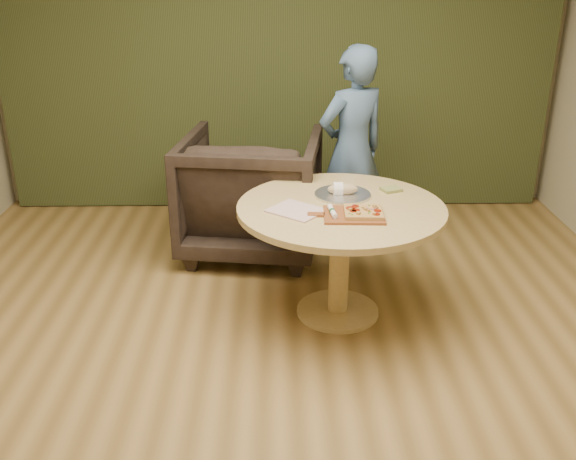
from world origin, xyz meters
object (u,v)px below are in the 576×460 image
Objects in this scene: pizza_paddle at (352,215)px; bread_roll at (341,189)px; armchair at (252,187)px; pedestal_table at (340,227)px; serving_tray at (343,194)px; cutlery_roll at (332,211)px; flatbread_pizza at (363,212)px; person_standing at (352,151)px.

pizza_paddle is 2.34× the size of bread_roll.
bread_roll is at bearing 133.78° from armchair.
pedestal_table is at bearing 127.98° from armchair.
pedestal_table is 1.16m from armchair.
serving_tray is at bearing 81.77° from pedestal_table.
flatbread_pizza is at bearing -7.91° from cutlery_roll.
serving_tray is 0.23× the size of person_standing.
armchair is at bearing 120.18° from pedestal_table.
pizza_paddle is at bearing 178.40° from flatbread_pizza.
bread_roll is (-0.01, 0.00, 0.04)m from serving_tray.
person_standing is (0.13, 1.23, 0.03)m from pizza_paddle.
bread_roll is at bearing 84.61° from pedestal_table.
armchair is (-0.52, 1.17, -0.26)m from cutlery_roll.
person_standing is at bearing 86.79° from flatbread_pizza.
armchair is (-0.60, 0.83, -0.27)m from bread_roll.
flatbread_pizza is 0.15× the size of person_standing.
serving_tray is 0.04m from bread_roll.
serving_tray reaches higher than pizza_paddle.
pizza_paddle is 0.43× the size of armchair.
person_standing reaches higher than armchair.
bread_roll is at bearing 97.23° from pizza_paddle.
serving_tray is (-0.02, 0.35, -0.00)m from pizza_paddle.
serving_tray is (0.03, 0.18, 0.15)m from pedestal_table.
pedestal_table is 6.39× the size of cutlery_roll.
flatbread_pizza is (0.07, -0.00, 0.02)m from pizza_paddle.
flatbread_pizza is at bearing -57.54° from pedestal_table.
pizza_paddle reaches higher than pedestal_table.
person_standing reaches higher than serving_tray.
pedestal_table is 0.26m from bread_roll.
serving_tray is at bearing 103.75° from flatbread_pizza.
bread_roll is 1.06m from armchair.
cutlery_roll is at bearing -111.91° from pedestal_table.
armchair reaches higher than flatbread_pizza.
serving_tray is 1.84× the size of bread_roll.
bread_roll reaches higher than flatbread_pizza.
pedestal_table is 2.82× the size of pizza_paddle.
cutlery_roll is 0.19× the size of armchair.
pizza_paddle is at bearing -85.23° from bread_roll.
person_standing is (0.25, 1.23, 0.01)m from cutlery_roll.
cutlery_roll is (-0.18, 0.01, 0.00)m from flatbread_pizza.
flatbread_pizza reaches higher than pizza_paddle.
bread_roll is at bearing 70.07° from cutlery_roll.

